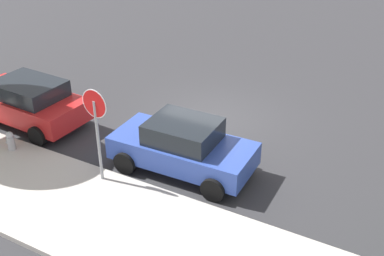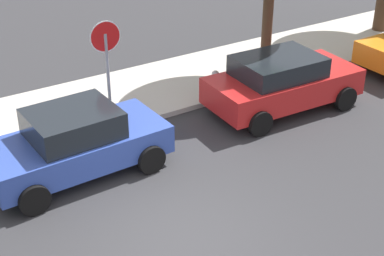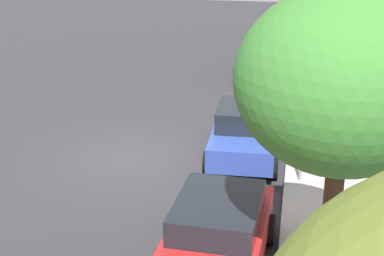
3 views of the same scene
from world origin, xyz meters
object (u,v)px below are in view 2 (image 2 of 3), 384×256
object	(u,v)px
stop_sign	(107,56)
parked_car_red	(282,82)
parked_car_blue	(76,143)
fire_hydrant	(215,83)

from	to	relation	value
stop_sign	parked_car_red	world-z (taller)	stop_sign
parked_car_blue	fire_hydrant	size ratio (longest dim) A/B	5.48
parked_car_blue	parked_car_red	bearing A→B (deg)	0.34
parked_car_blue	parked_car_red	size ratio (longest dim) A/B	0.96
parked_car_red	fire_hydrant	bearing A→B (deg)	119.76
stop_sign	parked_car_blue	world-z (taller)	stop_sign
parked_car_red	stop_sign	bearing A→B (deg)	159.69
parked_car_blue	parked_car_red	world-z (taller)	parked_car_blue
parked_car_blue	parked_car_red	xyz separation A→B (m)	(5.70, 0.03, 0.02)
fire_hydrant	parked_car_blue	bearing A→B (deg)	-160.60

